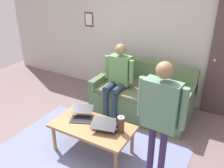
{
  "coord_description": "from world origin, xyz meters",
  "views": [
    {
      "loc": [
        -1.75,
        2.19,
        2.43
      ],
      "look_at": [
        -0.04,
        -0.81,
        0.8
      ],
      "focal_mm": 39.44,
      "sensor_mm": 36.0,
      "label": 1
    }
  ],
  "objects_px": {
    "coffee_table": "(92,128)",
    "french_press": "(121,124)",
    "couch": "(143,97)",
    "laptop_left": "(82,116)",
    "person_standing": "(161,111)",
    "person_seated": "(118,76)",
    "laptop_center": "(105,126)"
  },
  "relations": [
    {
      "from": "couch",
      "to": "laptop_left",
      "type": "bearing_deg",
      "value": 71.77
    },
    {
      "from": "laptop_center",
      "to": "french_press",
      "type": "xyz_separation_m",
      "value": [
        -0.22,
        -0.04,
        0.07
      ]
    },
    {
      "from": "laptop_left",
      "to": "laptop_center",
      "type": "height_order",
      "value": "laptop_center"
    },
    {
      "from": "couch",
      "to": "person_seated",
      "type": "relative_size",
      "value": 1.33
    },
    {
      "from": "laptop_center",
      "to": "person_standing",
      "type": "distance_m",
      "value": 0.94
    },
    {
      "from": "couch",
      "to": "french_press",
      "type": "bearing_deg",
      "value": 100.13
    },
    {
      "from": "laptop_center",
      "to": "person_standing",
      "type": "relative_size",
      "value": 0.25
    },
    {
      "from": "french_press",
      "to": "person_seated",
      "type": "xyz_separation_m",
      "value": [
        0.62,
        -1.07,
        0.17
      ]
    },
    {
      "from": "coffee_table",
      "to": "french_press",
      "type": "xyz_separation_m",
      "value": [
        -0.41,
        -0.07,
        0.17
      ]
    },
    {
      "from": "coffee_table",
      "to": "laptop_left",
      "type": "relative_size",
      "value": 2.73
    },
    {
      "from": "coffee_table",
      "to": "laptop_center",
      "type": "bearing_deg",
      "value": -172.13
    },
    {
      "from": "person_seated",
      "to": "french_press",
      "type": "bearing_deg",
      "value": 120.29
    },
    {
      "from": "coffee_table",
      "to": "laptop_left",
      "type": "distance_m",
      "value": 0.27
    },
    {
      "from": "couch",
      "to": "french_press",
      "type": "height_order",
      "value": "couch"
    },
    {
      "from": "laptop_center",
      "to": "coffee_table",
      "type": "bearing_deg",
      "value": 7.87
    },
    {
      "from": "person_standing",
      "to": "couch",
      "type": "bearing_deg",
      "value": -61.15
    },
    {
      "from": "coffee_table",
      "to": "laptop_center",
      "type": "xyz_separation_m",
      "value": [
        -0.2,
        -0.03,
        0.09
      ]
    },
    {
      "from": "laptop_left",
      "to": "person_standing",
      "type": "bearing_deg",
      "value": 172.65
    },
    {
      "from": "laptop_left",
      "to": "laptop_center",
      "type": "bearing_deg",
      "value": 172.81
    },
    {
      "from": "laptop_center",
      "to": "laptop_left",
      "type": "bearing_deg",
      "value": -7.19
    },
    {
      "from": "french_press",
      "to": "person_seated",
      "type": "relative_size",
      "value": 0.21
    },
    {
      "from": "couch",
      "to": "coffee_table",
      "type": "relative_size",
      "value": 1.49
    },
    {
      "from": "couch",
      "to": "coffee_table",
      "type": "bearing_deg",
      "value": 82.33
    },
    {
      "from": "coffee_table",
      "to": "french_press",
      "type": "distance_m",
      "value": 0.45
    },
    {
      "from": "couch",
      "to": "french_press",
      "type": "relative_size",
      "value": 6.49
    },
    {
      "from": "person_standing",
      "to": "person_seated",
      "type": "distance_m",
      "value": 1.71
    },
    {
      "from": "person_seated",
      "to": "coffee_table",
      "type": "bearing_deg",
      "value": 100.42
    },
    {
      "from": "person_standing",
      "to": "person_seated",
      "type": "height_order",
      "value": "person_standing"
    },
    {
      "from": "laptop_left",
      "to": "french_press",
      "type": "bearing_deg",
      "value": 178.69
    },
    {
      "from": "french_press",
      "to": "person_seated",
      "type": "height_order",
      "value": "person_seated"
    },
    {
      "from": "coffee_table",
      "to": "person_seated",
      "type": "distance_m",
      "value": 1.2
    },
    {
      "from": "french_press",
      "to": "person_standing",
      "type": "distance_m",
      "value": 0.73
    }
  ]
}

